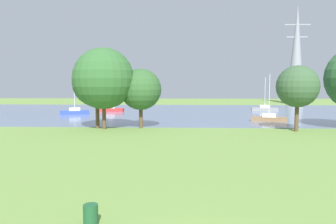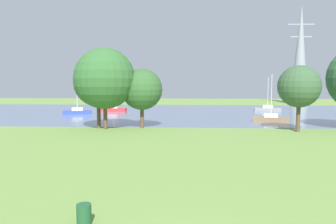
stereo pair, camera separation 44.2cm
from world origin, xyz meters
name	(u,v)px [view 1 (the left image)]	position (x,y,z in m)	size (l,w,h in m)	color
ground_plane	(189,139)	(0.00, 22.00, 0.00)	(160.00, 160.00, 0.00)	olive
litter_bin	(91,215)	(-4.18, 2.93, 0.40)	(0.56, 0.56, 0.80)	#1E512D
water_surface	(186,113)	(0.00, 50.00, 0.01)	(140.00, 40.00, 0.02)	slate
sailboat_gray	(265,109)	(15.04, 53.93, 0.46)	(4.96, 2.14, 6.32)	gray
sailboat_brown	(269,118)	(11.39, 36.99, 0.46)	(5.01, 2.49, 6.55)	brown
sailboat_red	(111,109)	(-13.92, 51.57, 0.47)	(4.85, 1.67, 7.83)	red
sailboat_blue	(75,112)	(-18.91, 46.13, 0.46)	(5.03, 2.88, 6.74)	blue
tree_west_near	(97,83)	(-10.65, 29.25, 5.37)	(5.70, 5.70, 8.24)	brown
tree_mid_shore	(103,79)	(-9.67, 28.46, 5.84)	(7.03, 7.03, 9.36)	brown
tree_east_far	(141,89)	(-5.55, 29.63, 4.57)	(4.86, 4.86, 7.02)	brown
tree_east_near	(298,87)	(11.96, 27.64, 4.95)	(4.61, 4.61, 7.28)	brown
electricity_pylon	(296,55)	(27.91, 75.29, 12.30)	(6.40, 4.40, 24.57)	gray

